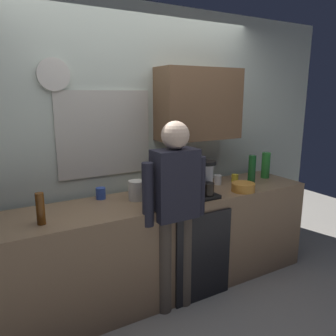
# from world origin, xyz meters

# --- Properties ---
(ground_plane) EXTENTS (8.00, 8.00, 0.00)m
(ground_plane) POSITION_xyz_m (0.00, 0.00, 0.00)
(ground_plane) COLOR #9E998E
(kitchen_counter) EXTENTS (3.09, 0.64, 0.90)m
(kitchen_counter) POSITION_xyz_m (0.00, 0.30, 0.45)
(kitchen_counter) COLOR #937251
(kitchen_counter) RESTS_ON ground_plane
(dishwasher_panel) EXTENTS (0.56, 0.02, 0.81)m
(dishwasher_panel) POSITION_xyz_m (0.28, -0.03, 0.40)
(dishwasher_panel) COLOR black
(dishwasher_panel) RESTS_ON ground_plane
(back_wall_assembly) EXTENTS (4.69, 0.42, 2.60)m
(back_wall_assembly) POSITION_xyz_m (0.07, 0.70, 1.35)
(back_wall_assembly) COLOR silver
(back_wall_assembly) RESTS_ON ground_plane
(coffee_maker) EXTENTS (0.20, 0.20, 0.33)m
(coffee_maker) POSITION_xyz_m (0.38, 0.13, 1.05)
(coffee_maker) COLOR black
(coffee_maker) RESTS_ON kitchen_counter
(bottle_red_vinegar) EXTENTS (0.06, 0.06, 0.22)m
(bottle_red_vinegar) POSITION_xyz_m (0.63, 0.52, 1.01)
(bottle_red_vinegar) COLOR maroon
(bottle_red_vinegar) RESTS_ON kitchen_counter
(bottle_olive_oil) EXTENTS (0.06, 0.06, 0.25)m
(bottle_olive_oil) POSITION_xyz_m (0.42, 0.47, 1.02)
(bottle_olive_oil) COLOR olive
(bottle_olive_oil) RESTS_ON kitchen_counter
(bottle_green_wine) EXTENTS (0.07, 0.07, 0.30)m
(bottle_green_wine) POSITION_xyz_m (1.03, 0.22, 1.05)
(bottle_green_wine) COLOR #195923
(bottle_green_wine) RESTS_ON kitchen_counter
(bottle_clear_soda) EXTENTS (0.09, 0.09, 0.28)m
(bottle_clear_soda) POSITION_xyz_m (1.36, 0.35, 1.04)
(bottle_clear_soda) COLOR #2D8C33
(bottle_clear_soda) RESTS_ON kitchen_counter
(bottle_amber_beer) EXTENTS (0.06, 0.06, 0.23)m
(bottle_amber_beer) POSITION_xyz_m (-0.99, 0.18, 1.01)
(bottle_amber_beer) COLOR brown
(bottle_amber_beer) RESTS_ON kitchen_counter
(cup_blue_mug) EXTENTS (0.08, 0.08, 0.10)m
(cup_blue_mug) POSITION_xyz_m (-0.44, 0.53, 0.95)
(cup_blue_mug) COLOR #3351B2
(cup_blue_mug) RESTS_ON kitchen_counter
(cup_yellow_cup) EXTENTS (0.07, 0.07, 0.08)m
(cup_yellow_cup) POSITION_xyz_m (0.94, 0.37, 0.94)
(cup_yellow_cup) COLOR yellow
(cup_yellow_cup) RESTS_ON kitchen_counter
(cup_white_mug) EXTENTS (0.08, 0.08, 0.09)m
(cup_white_mug) POSITION_xyz_m (0.74, 0.39, 0.95)
(cup_white_mug) COLOR white
(cup_white_mug) RESTS_ON kitchen_counter
(mixing_bowl) EXTENTS (0.22, 0.22, 0.08)m
(mixing_bowl) POSITION_xyz_m (0.80, 0.09, 0.94)
(mixing_bowl) COLOR orange
(mixing_bowl) RESTS_ON kitchen_counter
(potted_plant) EXTENTS (0.15, 0.15, 0.23)m
(potted_plant) POSITION_xyz_m (0.16, 0.49, 1.03)
(potted_plant) COLOR #9E5638
(potted_plant) RESTS_ON kitchen_counter
(storage_canister) EXTENTS (0.14, 0.14, 0.17)m
(storage_canister) POSITION_xyz_m (-0.18, 0.35, 0.98)
(storage_canister) COLOR silver
(storage_canister) RESTS_ON kitchen_counter
(person_at_sink) EXTENTS (0.57, 0.22, 1.60)m
(person_at_sink) POSITION_xyz_m (0.00, 0.00, 0.95)
(person_at_sink) COLOR brown
(person_at_sink) RESTS_ON ground_plane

